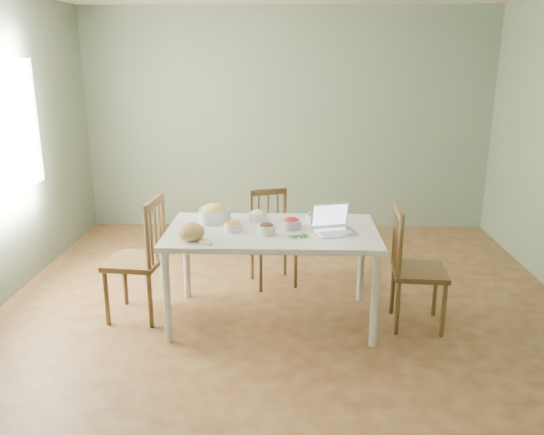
{
  "coord_description": "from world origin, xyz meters",
  "views": [
    {
      "loc": [
        0.04,
        -4.39,
        2.13
      ],
      "look_at": [
        -0.1,
        -0.17,
        0.89
      ],
      "focal_mm": 36.59,
      "sensor_mm": 36.0,
      "label": 1
    }
  ],
  "objects_px": {
    "chair_far": "(273,239)",
    "chair_right": "(419,268)",
    "bowl_squash": "(215,213)",
    "laptop": "(336,220)",
    "chair_left": "(135,258)",
    "dining_table": "(272,275)",
    "bread_boule": "(191,232)"
  },
  "relations": [
    {
      "from": "dining_table",
      "to": "bread_boule",
      "type": "xyz_separation_m",
      "value": [
        -0.6,
        -0.28,
        0.46
      ]
    },
    {
      "from": "dining_table",
      "to": "chair_right",
      "type": "xyz_separation_m",
      "value": [
        1.18,
        -0.06,
        0.1
      ]
    },
    {
      "from": "chair_left",
      "to": "bread_boule",
      "type": "xyz_separation_m",
      "value": [
        0.54,
        -0.32,
        0.34
      ]
    },
    {
      "from": "laptop",
      "to": "chair_left",
      "type": "bearing_deg",
      "value": 159.75
    },
    {
      "from": "bowl_squash",
      "to": "dining_table",
      "type": "bearing_deg",
      "value": -22.09
    },
    {
      "from": "chair_left",
      "to": "laptop",
      "type": "bearing_deg",
      "value": 91.33
    },
    {
      "from": "chair_right",
      "to": "bread_boule",
      "type": "distance_m",
      "value": 1.83
    },
    {
      "from": "bread_boule",
      "to": "chair_left",
      "type": "bearing_deg",
      "value": 149.29
    },
    {
      "from": "bowl_squash",
      "to": "chair_far",
      "type": "bearing_deg",
      "value": 50.38
    },
    {
      "from": "dining_table",
      "to": "bread_boule",
      "type": "height_order",
      "value": "bread_boule"
    },
    {
      "from": "chair_left",
      "to": "laptop",
      "type": "distance_m",
      "value": 1.68
    },
    {
      "from": "dining_table",
      "to": "chair_left",
      "type": "xyz_separation_m",
      "value": [
        -1.14,
        0.04,
        0.12
      ]
    },
    {
      "from": "chair_far",
      "to": "laptop",
      "type": "relative_size",
      "value": 2.91
    },
    {
      "from": "chair_far",
      "to": "chair_left",
      "type": "bearing_deg",
      "value": -165.7
    },
    {
      "from": "dining_table",
      "to": "laptop",
      "type": "bearing_deg",
      "value": -9.86
    },
    {
      "from": "chair_left",
      "to": "laptop",
      "type": "xyz_separation_m",
      "value": [
        1.64,
        -0.12,
        0.38
      ]
    },
    {
      "from": "dining_table",
      "to": "bowl_squash",
      "type": "height_order",
      "value": "bowl_squash"
    },
    {
      "from": "chair_right",
      "to": "bowl_squash",
      "type": "height_order",
      "value": "chair_right"
    },
    {
      "from": "chair_far",
      "to": "bread_boule",
      "type": "relative_size",
      "value": 4.41
    },
    {
      "from": "chair_right",
      "to": "bread_boule",
      "type": "height_order",
      "value": "chair_right"
    },
    {
      "from": "bread_boule",
      "to": "laptop",
      "type": "bearing_deg",
      "value": 10.17
    },
    {
      "from": "chair_far",
      "to": "chair_right",
      "type": "height_order",
      "value": "chair_right"
    },
    {
      "from": "chair_far",
      "to": "bread_boule",
      "type": "distance_m",
      "value": 1.27
    },
    {
      "from": "chair_far",
      "to": "chair_left",
      "type": "distance_m",
      "value": 1.34
    },
    {
      "from": "bowl_squash",
      "to": "laptop",
      "type": "xyz_separation_m",
      "value": [
        0.98,
        -0.28,
        0.03
      ]
    },
    {
      "from": "chair_far",
      "to": "chair_right",
      "type": "distance_m",
      "value": 1.45
    },
    {
      "from": "dining_table",
      "to": "chair_right",
      "type": "relative_size",
      "value": 1.71
    },
    {
      "from": "chair_left",
      "to": "laptop",
      "type": "relative_size",
      "value": 3.33
    },
    {
      "from": "dining_table",
      "to": "chair_left",
      "type": "height_order",
      "value": "chair_left"
    },
    {
      "from": "dining_table",
      "to": "chair_left",
      "type": "distance_m",
      "value": 1.15
    },
    {
      "from": "dining_table",
      "to": "bread_boule",
      "type": "distance_m",
      "value": 0.81
    },
    {
      "from": "chair_left",
      "to": "bread_boule",
      "type": "distance_m",
      "value": 0.71
    }
  ]
}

